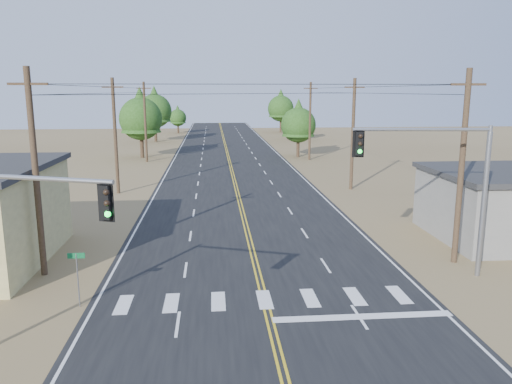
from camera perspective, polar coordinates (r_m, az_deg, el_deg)
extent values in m
cube|color=black|center=(43.09, -2.06, -0.41)|extent=(15.00, 200.00, 0.02)
cylinder|color=#4C3826|center=(25.82, -23.86, 1.84)|extent=(0.30, 0.30, 10.00)
cube|color=#4C3826|center=(25.52, -24.64, 11.17)|extent=(1.80, 0.12, 0.12)
cylinder|color=#4C3826|center=(45.07, -15.78, 6.11)|extent=(0.30, 0.30, 10.00)
cube|color=#4C3826|center=(44.90, -16.08, 11.45)|extent=(1.80, 0.12, 0.12)
cylinder|color=#4C3826|center=(64.77, -12.54, 7.78)|extent=(0.30, 0.30, 10.00)
cube|color=#4C3826|center=(64.66, -12.70, 11.49)|extent=(1.80, 0.12, 0.12)
cylinder|color=#4C3826|center=(27.50, 22.42, 2.49)|extent=(0.30, 0.30, 10.00)
cube|color=#4C3826|center=(27.23, 23.11, 11.25)|extent=(1.80, 0.12, 0.12)
cylinder|color=#4C3826|center=(46.05, 11.00, 6.44)|extent=(0.30, 0.30, 10.00)
cube|color=#4C3826|center=(45.89, 11.20, 11.67)|extent=(1.80, 0.12, 0.12)
cylinder|color=#4C3826|center=(65.46, 6.19, 8.02)|extent=(0.30, 0.30, 10.00)
cube|color=#4C3826|center=(65.35, 6.27, 11.70)|extent=(1.80, 0.12, 0.12)
cylinder|color=gray|center=(16.27, -25.11, 1.51)|extent=(5.70, 2.22, 0.14)
cube|color=black|center=(14.77, -16.76, -1.11)|extent=(0.39, 0.36, 0.99)
sphere|color=black|center=(14.55, -16.73, -0.03)|extent=(0.18, 0.18, 0.18)
sphere|color=black|center=(14.61, -16.66, -1.24)|extent=(0.18, 0.18, 0.18)
sphere|color=#0CE533|center=(14.68, -16.59, -2.44)|extent=(0.18, 0.18, 0.18)
cylinder|color=gray|center=(26.13, 24.55, -1.44)|extent=(0.24, 0.24, 7.03)
cylinder|color=gray|center=(25.64, 25.21, 6.25)|extent=(0.18, 0.18, 0.60)
cylinder|color=gray|center=(24.50, 18.39, 6.79)|extent=(6.34, 0.81, 0.16)
cube|color=black|center=(23.86, 11.66, 5.45)|extent=(0.38, 0.34, 1.10)
sphere|color=black|center=(23.66, 11.86, 6.25)|extent=(0.20, 0.20, 0.20)
sphere|color=black|center=(23.69, 11.82, 5.41)|extent=(0.20, 0.20, 0.20)
sphere|color=#0CE533|center=(23.73, 11.79, 4.56)|extent=(0.20, 0.20, 0.20)
cylinder|color=gray|center=(22.28, -19.68, -9.49)|extent=(0.06, 0.06, 2.34)
cube|color=#0D5B2D|center=(21.93, -19.87, -6.86)|extent=(0.70, 0.04, 0.23)
cylinder|color=#3F2D1E|center=(69.29, -12.91, 5.26)|extent=(0.51, 0.51, 3.41)
cone|color=#204313|center=(68.96, -13.09, 9.17)|extent=(5.31, 5.31, 6.07)
sphere|color=#204313|center=(69.02, -13.04, 8.15)|extent=(5.69, 5.69, 5.69)
cylinder|color=#3F2D1E|center=(90.91, -11.40, 6.78)|extent=(0.50, 0.50, 3.53)
cone|color=#204313|center=(90.66, -11.53, 9.87)|extent=(5.50, 5.50, 6.28)
sphere|color=#204313|center=(90.70, -11.50, 9.06)|extent=(5.89, 5.89, 5.89)
cylinder|color=#3F2D1E|center=(108.38, -8.89, 7.22)|extent=(0.40, 0.40, 2.14)
cone|color=#204313|center=(108.21, -8.94, 8.79)|extent=(3.33, 3.33, 3.81)
sphere|color=#204313|center=(108.24, -8.93, 8.38)|extent=(3.57, 3.57, 3.57)
cylinder|color=#3F2D1E|center=(68.61, 4.82, 5.20)|extent=(0.43, 0.43, 2.84)
cone|color=#204313|center=(68.30, 4.87, 8.50)|extent=(4.42, 4.42, 5.05)
sphere|color=#204313|center=(68.36, 4.86, 7.64)|extent=(4.73, 4.73, 4.73)
cylinder|color=#3F2D1E|center=(92.97, 4.68, 6.74)|extent=(0.44, 0.44, 2.48)
cone|color=#204313|center=(92.75, 4.72, 8.86)|extent=(3.86, 3.86, 4.42)
sphere|color=#204313|center=(92.80, 4.71, 8.31)|extent=(4.14, 4.14, 4.14)
cylinder|color=#3F2D1E|center=(109.50, 2.82, 7.70)|extent=(0.42, 0.42, 3.36)
cone|color=#204313|center=(109.29, 2.85, 10.14)|extent=(5.22, 5.22, 5.97)
sphere|color=#204313|center=(109.32, 2.84, 9.51)|extent=(5.60, 5.60, 5.60)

